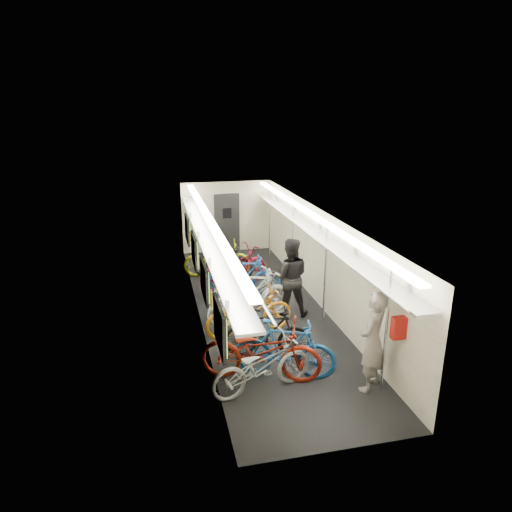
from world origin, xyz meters
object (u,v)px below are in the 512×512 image
passenger_mid (290,277)px  backpack (399,328)px  bicycle_0 (262,366)px  bicycle_1 (285,349)px  passenger_near (372,341)px

passenger_mid → backpack: (0.80, -3.53, 0.34)m
bicycle_0 → bicycle_1: (0.51, 0.35, 0.07)m
bicycle_0 → bicycle_1: bicycle_1 is taller
bicycle_0 → bicycle_1: 0.62m
passenger_mid → bicycle_0: bearing=78.3°
bicycle_0 → passenger_mid: size_ratio=0.99×
bicycle_1 → passenger_near: bearing=-93.1°
passenger_near → bicycle_1: bearing=-69.7°
bicycle_1 → passenger_near: 1.55m
passenger_near → passenger_mid: passenger_mid is taller
passenger_near → backpack: passenger_near is taller
bicycle_1 → passenger_mid: 2.73m
bicycle_1 → bicycle_0: bearing=147.5°
passenger_near → backpack: (0.30, -0.30, 0.37)m
bicycle_0 → passenger_near: (1.87, -0.32, 0.42)m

